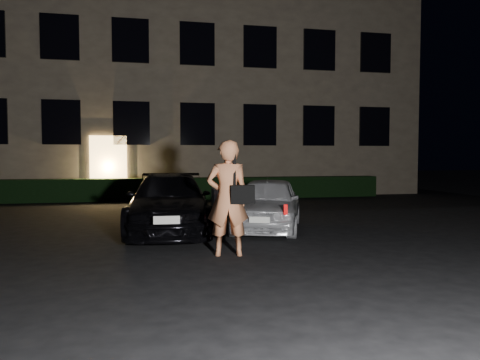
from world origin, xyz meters
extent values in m
plane|color=black|center=(0.00, 0.00, 0.00)|extent=(80.00, 80.00, 0.00)
cube|color=brown|center=(0.00, 15.00, 6.00)|extent=(20.00, 8.00, 12.00)
cube|color=#E1AF60|center=(-3.50, 10.94, 1.25)|extent=(1.40, 0.10, 2.50)
cube|color=black|center=(-5.20, 10.94, 3.00)|extent=(1.40, 0.10, 1.70)
cube|color=black|center=(-2.60, 10.94, 3.00)|extent=(1.40, 0.10, 1.70)
cube|color=black|center=(0.00, 10.94, 3.00)|extent=(1.40, 0.10, 1.70)
cube|color=black|center=(2.60, 10.94, 3.00)|extent=(1.40, 0.10, 1.70)
cube|color=black|center=(5.20, 10.94, 3.00)|extent=(1.40, 0.10, 1.70)
cube|color=black|center=(7.80, 10.94, 3.00)|extent=(1.40, 0.10, 1.70)
cube|color=black|center=(-5.20, 10.94, 6.20)|extent=(1.40, 0.10, 1.70)
cube|color=black|center=(-2.60, 10.94, 6.20)|extent=(1.40, 0.10, 1.70)
cube|color=black|center=(0.00, 10.94, 6.20)|extent=(1.40, 0.10, 1.70)
cube|color=black|center=(2.60, 10.94, 6.20)|extent=(1.40, 0.10, 1.70)
cube|color=black|center=(5.20, 10.94, 6.20)|extent=(1.40, 0.10, 1.70)
cube|color=black|center=(7.80, 10.94, 6.20)|extent=(1.40, 0.10, 1.70)
cube|color=black|center=(0.00, 10.50, 0.42)|extent=(15.00, 0.70, 0.85)
imported|color=black|center=(-1.65, 2.85, 0.65)|extent=(2.19, 4.62, 1.30)
cube|color=white|center=(-0.74, 1.95, 0.81)|extent=(0.16, 0.93, 0.43)
cube|color=silver|center=(-1.84, 0.54, 0.57)|extent=(0.48, 0.08, 0.15)
imported|color=silver|center=(0.62, 2.58, 0.62)|extent=(2.64, 3.90, 1.23)
cube|color=red|center=(-0.47, 1.15, 0.67)|extent=(0.09, 0.07, 0.21)
cube|color=red|center=(0.49, 0.78, 0.67)|extent=(0.09, 0.07, 0.21)
cube|color=silver|center=(-0.01, 0.92, 0.47)|extent=(0.40, 0.18, 0.12)
imported|color=#D68051|center=(-0.83, -0.05, 1.00)|extent=(0.79, 0.57, 2.00)
cube|color=black|center=(-0.60, -0.21, 1.07)|extent=(0.43, 0.23, 0.32)
cube|color=black|center=(-0.73, -0.15, 1.52)|extent=(0.05, 0.07, 0.62)
camera|label=1|loc=(-2.32, -7.96, 1.74)|focal=35.00mm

